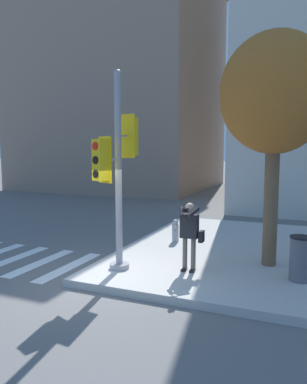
{
  "coord_description": "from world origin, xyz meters",
  "views": [
    {
      "loc": [
        4.31,
        -6.92,
        2.97
      ],
      "look_at": [
        0.92,
        1.17,
        1.95
      ],
      "focal_mm": 35.0,
      "sensor_mm": 36.0,
      "label": 1
    }
  ],
  "objects": [
    {
      "name": "ground_plane",
      "position": [
        0.0,
        0.0,
        0.0
      ],
      "size": [
        160.0,
        160.0,
        0.0
      ],
      "primitive_type": "plane",
      "color": "slate"
    },
    {
      "name": "sidewalk_corner",
      "position": [
        3.5,
        3.5,
        0.09
      ],
      "size": [
        8.0,
        8.0,
        0.18
      ],
      "color": "#BCB7AD",
      "rests_on": "ground_plane"
    },
    {
      "name": "traffic_signal_pole",
      "position": [
        0.25,
        0.62,
        2.59
      ],
      "size": [
        0.63,
        1.31,
        4.54
      ],
      "color": "#939399",
      "rests_on": "sidewalk_corner"
    },
    {
      "name": "person_photographer",
      "position": [
        1.84,
        1.11,
        1.11
      ],
      "size": [
        0.58,
        0.54,
        1.57
      ],
      "color": "black",
      "rests_on": "sidewalk_corner"
    },
    {
      "name": "street_tree",
      "position": [
        3.48,
        2.28,
        4.19
      ],
      "size": [
        2.54,
        2.54,
        5.46
      ],
      "color": "brown",
      "rests_on": "sidewalk_corner"
    },
    {
      "name": "fire_hydrant",
      "position": [
        0.65,
        3.5,
        0.52
      ],
      "size": [
        0.2,
        0.26,
        0.69
      ],
      "color": "#99999E",
      "rests_on": "sidewalk_corner"
    },
    {
      "name": "trash_bin",
      "position": [
        4.2,
        1.38,
        0.66
      ],
      "size": [
        0.46,
        0.46,
        0.96
      ],
      "color": "#5B5B60",
      "rests_on": "sidewalk_corner"
    },
    {
      "name": "building_left",
      "position": [
        -9.24,
        19.35,
        7.94
      ],
      "size": [
        13.39,
        12.33,
        15.85
      ],
      "color": "gray",
      "rests_on": "ground_plane"
    }
  ]
}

